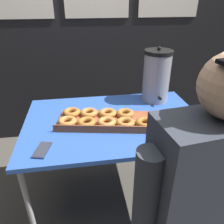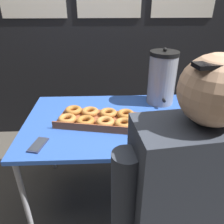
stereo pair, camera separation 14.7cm
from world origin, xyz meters
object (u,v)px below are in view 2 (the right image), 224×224
object	(u,v)px
coffee_urn	(162,78)
person_seated	(184,219)
cell_phone	(38,145)
donut_box	(104,119)

from	to	relation	value
coffee_urn	person_seated	size ratio (longest dim) A/B	0.32
coffee_urn	person_seated	distance (m)	1.02
coffee_urn	cell_phone	distance (m)	1.01
donut_box	coffee_urn	xyz separation A→B (m)	(0.45, 0.30, 0.18)
donut_box	cell_phone	xyz separation A→B (m)	(-0.37, -0.25, -0.02)
cell_phone	person_seated	xyz separation A→B (m)	(0.71, -0.43, -0.10)
donut_box	person_seated	bearing A→B (deg)	-52.64
cell_phone	person_seated	distance (m)	0.83
donut_box	person_seated	world-z (taller)	person_seated
donut_box	cell_phone	distance (m)	0.45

